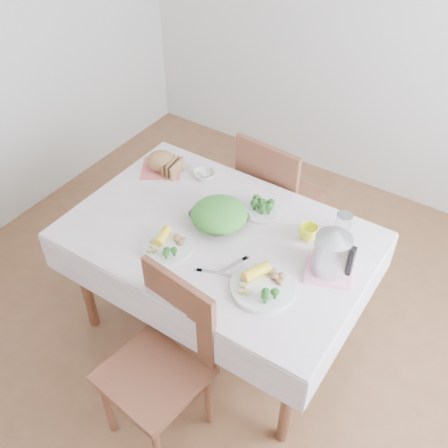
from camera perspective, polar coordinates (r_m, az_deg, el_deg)
The scene contains 19 objects.
floor at distance 3.19m, azimuth -0.51°, elevation -11.08°, with size 3.60×3.60×0.00m, color brown.
back_wall at distance 3.74m, azimuth 16.15°, elevation 21.86°, with size 3.60×3.60×0.00m, color silver.
dining_table at distance 2.90m, azimuth -0.55°, elevation -6.63°, with size 1.40×0.90×0.75m, color brown.
tablecloth at distance 2.62m, azimuth -0.61°, elevation -1.12°, with size 1.50×1.00×0.01m, color silver.
chair_near at distance 2.48m, azimuth -7.67°, elevation -15.82°, with size 0.42×0.42×0.94m, color brown.
chair_far at distance 3.31m, azimuth 6.25°, elevation 2.71°, with size 0.43×0.43×0.96m, color brown.
salad_bowl at distance 2.65m, azimuth -0.51°, elevation 0.49°, with size 0.27×0.27×0.07m, color white.
dinner_plate_left at distance 2.54m, azimuth -6.19°, elevation -2.59°, with size 0.25×0.25×0.02m, color white.
dinner_plate_right at distance 2.36m, azimuth 4.25°, elevation -6.93°, with size 0.29×0.29×0.02m, color white.
broccoli_plate at distance 2.75m, azimuth 4.15°, elevation 1.57°, with size 0.22×0.22×0.02m, color beige.
napkin at distance 3.06m, azimuth -6.80°, elevation 6.06°, with size 0.23×0.23×0.00m, color #E2605E.
bread_loaf at distance 3.03m, azimuth -6.89°, elevation 6.91°, with size 0.17×0.16×0.10m, color brown.
fruit_bowl at distance 2.96m, azimuth -2.17°, elevation 5.37°, with size 0.12×0.12×0.04m, color white.
yellow_mug at distance 2.60m, azimuth 9.18°, elevation -0.92°, with size 0.10×0.10×0.08m, color #FFF928.
glass_tumbler at distance 2.61m, azimuth 12.76°, elevation -0.45°, with size 0.08×0.08×0.15m, color white.
pink_tray at distance 2.48m, azimuth 11.30°, elevation -4.88°, with size 0.21×0.21×0.02m, color #FE9BBC.
electric_kettle at distance 2.40m, azimuth 11.65°, elevation -3.03°, with size 0.17×0.17×0.24m, color #B2B5BA.
fork_right at distance 2.46m, azimuth 0.91°, elevation -4.55°, with size 0.02×0.18×0.00m, color silver.
knife at distance 2.43m, azimuth -1.12°, elevation -5.30°, with size 0.02×0.16×0.00m, color silver.
Camera 1 is at (1.08, -1.58, 2.55)m, focal length 42.00 mm.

